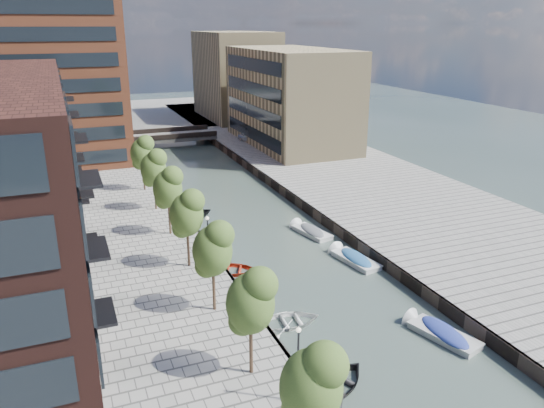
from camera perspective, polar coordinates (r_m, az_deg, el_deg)
water at (r=56.89m, az=-4.01°, el=-0.10°), size 300.00×300.00×0.00m
quay_right at (r=63.20m, az=9.91°, el=2.08°), size 20.00×140.00×1.00m
quay_wall_left at (r=55.29m, az=-10.05°, el=-0.37°), size 0.25×140.00×1.00m
quay_wall_right at (r=58.77m, az=1.64°, el=1.08°), size 0.25×140.00×1.00m
far_closure at (r=113.91m, az=-13.53°, el=9.28°), size 80.00×40.00×1.00m
apartment_block at (r=42.76m, az=-26.16°, el=2.77°), size 8.00×38.00×14.00m
tower at (r=76.35m, az=-23.27°, el=15.57°), size 18.00×18.00×30.00m
tan_block_near at (r=80.77m, az=1.95°, el=11.42°), size 12.00×25.00×14.00m
tan_block_far at (r=104.84m, az=-3.93°, el=13.64°), size 12.00×20.00×16.00m
bridge at (r=86.57m, az=-10.65°, el=7.17°), size 13.00×6.00×1.30m
tree_0 at (r=21.60m, az=4.24°, el=-18.61°), size 2.50×2.50×5.95m
tree_1 at (r=27.01m, az=-2.35°, el=-10.22°), size 2.50×2.50×5.95m
tree_2 at (r=33.03m, az=-6.44°, el=-4.68°), size 2.50×2.50×5.95m
tree_3 at (r=39.37m, az=-9.20°, el=-0.87°), size 2.50×2.50×5.95m
tree_4 at (r=45.91m, az=-11.18°, el=1.88°), size 2.50×2.50×5.95m
tree_5 at (r=52.56m, az=-12.67°, el=3.93°), size 2.50×2.50×5.95m
tree_6 at (r=59.30m, az=-13.82°, el=5.52°), size 2.50×2.50×5.95m
lamp_0 at (r=26.02m, az=2.83°, el=-16.14°), size 0.24×0.24×4.12m
lamp_1 at (r=39.38m, az=-6.89°, el=-3.55°), size 0.24×0.24×4.12m
lamp_2 at (r=54.19m, az=-11.36°, el=2.50°), size 0.24×0.24×4.12m
sloop_0 at (r=30.05m, az=6.63°, el=-19.11°), size 5.78×5.11×0.99m
sloop_2 at (r=41.85m, az=-4.46°, el=-7.34°), size 5.25×4.61×0.90m
sloop_3 at (r=35.13m, az=1.77°, el=-12.80°), size 4.53×3.39×0.89m
sloop_4 at (r=53.57m, az=-8.79°, el=-1.50°), size 5.82×4.88×1.04m
motorboat_0 at (r=35.49m, az=17.41°, el=-13.03°), size 2.98×5.14×1.62m
motorboat_3 at (r=44.09m, az=8.62°, el=-5.80°), size 2.48×5.13×1.64m
motorboat_4 at (r=49.28m, az=4.01°, el=-2.92°), size 2.56×4.88×1.55m
car at (r=82.91m, az=-2.52°, el=7.19°), size 2.86×4.40×1.39m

